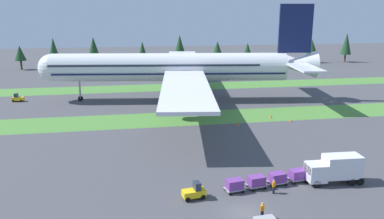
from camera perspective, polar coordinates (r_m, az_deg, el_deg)
ground_plane at (r=42.15m, az=7.89°, el=-15.08°), size 400.00×400.00×0.00m
grass_strip_near at (r=75.99m, az=-0.57°, el=-1.31°), size 320.00×10.33×0.01m
grass_strip_far at (r=107.50m, az=-3.36°, el=3.37°), size 320.00×10.33×0.01m
airliner at (r=89.93m, az=-2.04°, el=6.40°), size 65.11×80.37×22.45m
baggage_tug at (r=44.17m, az=0.36°, el=-12.27°), size 2.78×1.70×1.97m
cargo_dolly_lead at (r=45.88m, az=6.40°, el=-11.15°), size 2.41×1.84×1.55m
cargo_dolly_second at (r=47.10m, az=9.65°, el=-10.56°), size 2.41×1.84×1.55m
cargo_dolly_third at (r=48.47m, az=12.71°, el=-9.98°), size 2.41×1.84×1.55m
cargo_dolly_fourth at (r=49.97m, az=15.58°, el=-9.40°), size 2.41×1.84×1.55m
catering_truck at (r=50.59m, az=20.67°, el=-8.25°), size 7.05×2.61×3.58m
pushback_tractor at (r=98.89m, az=-24.71°, el=1.55°), size 2.75×1.64×1.97m
ground_crew_marshaller at (r=41.03m, az=10.52°, el=-14.56°), size 0.51×0.36×1.74m
ground_crew_loader at (r=46.25m, az=12.19°, el=-11.15°), size 0.40×0.45×1.74m
taxiway_marker_0 at (r=71.72m, az=6.95°, el=-2.20°), size 0.44×0.44×0.45m
taxiway_marker_1 at (r=75.78m, az=14.59°, el=-1.61°), size 0.44×0.44×0.58m
taxiway_marker_2 at (r=77.67m, az=11.80°, el=-1.02°), size 0.44×0.44×0.68m
distant_tree_line at (r=145.40m, az=-6.79°, el=8.92°), size 163.42×10.20×12.26m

